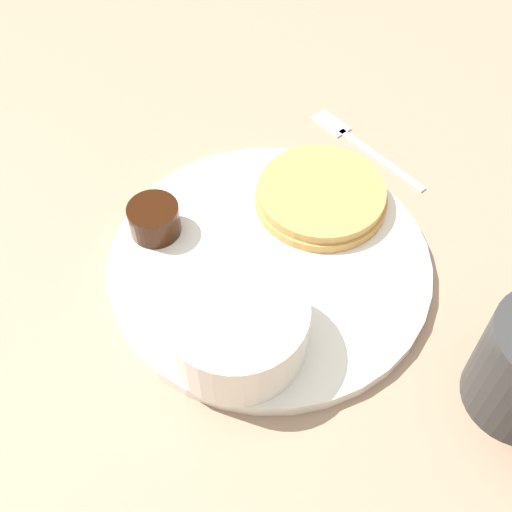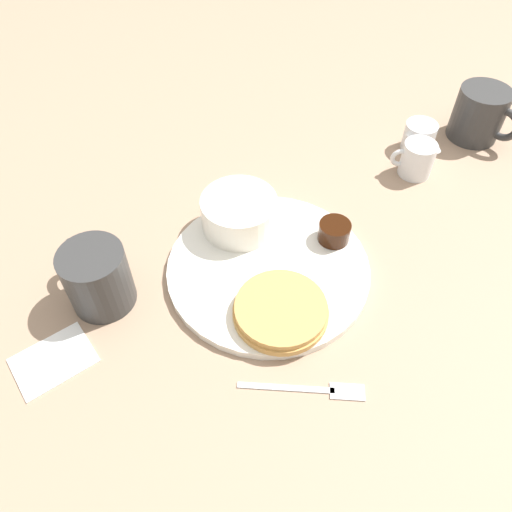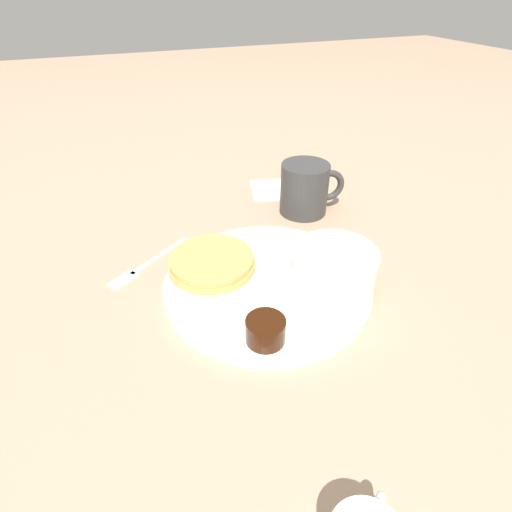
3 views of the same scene
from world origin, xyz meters
name	(u,v)px [view 1 (image 1 of 3)]	position (x,y,z in m)	size (l,w,h in m)	color
ground_plane	(270,267)	(0.00, 0.00, 0.00)	(4.00, 4.00, 0.00)	#9E7F66
plate	(270,263)	(0.00, 0.00, 0.01)	(0.27, 0.27, 0.01)	white
pancake_stack	(321,196)	(0.05, 0.06, 0.02)	(0.12, 0.12, 0.02)	tan
bowl	(236,325)	(-0.04, -0.08, 0.04)	(0.11, 0.11, 0.05)	white
syrup_cup	(154,219)	(-0.10, 0.04, 0.03)	(0.04, 0.04, 0.03)	black
butter_ramekin	(208,346)	(-0.06, -0.09, 0.03)	(0.04, 0.04, 0.04)	white
fork	(355,140)	(0.11, 0.15, 0.00)	(0.09, 0.13, 0.00)	silver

